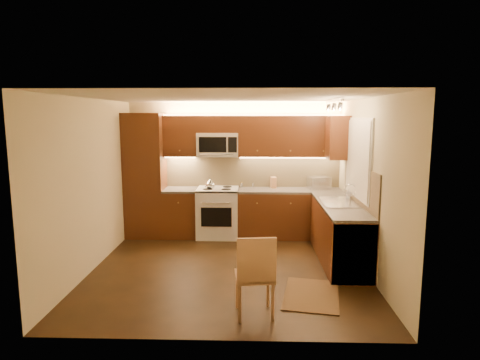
{
  "coord_description": "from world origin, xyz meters",
  "views": [
    {
      "loc": [
        0.35,
        -5.89,
        2.25
      ],
      "look_at": [
        0.15,
        0.55,
        1.25
      ],
      "focal_mm": 31.11,
      "sensor_mm": 36.0,
      "label": 1
    }
  ],
  "objects_px": {
    "sink": "(339,198)",
    "soap_bottle": "(348,193)",
    "kettle": "(210,184)",
    "toaster_oven": "(319,183)",
    "knife_block": "(273,182)",
    "stove": "(218,212)",
    "dining_chair": "(255,274)",
    "microwave": "(218,145)"
  },
  "relations": [
    {
      "from": "toaster_oven",
      "to": "dining_chair",
      "type": "xyz_separation_m",
      "value": [
        -1.2,
        -3.21,
        -0.53
      ]
    },
    {
      "from": "sink",
      "to": "soap_bottle",
      "type": "bearing_deg",
      "value": 55.37
    },
    {
      "from": "sink",
      "to": "knife_block",
      "type": "bearing_deg",
      "value": 126.25
    },
    {
      "from": "stove",
      "to": "toaster_oven",
      "type": "bearing_deg",
      "value": 3.04
    },
    {
      "from": "microwave",
      "to": "toaster_oven",
      "type": "distance_m",
      "value": 2.01
    },
    {
      "from": "microwave",
      "to": "sink",
      "type": "relative_size",
      "value": 0.88
    },
    {
      "from": "toaster_oven",
      "to": "soap_bottle",
      "type": "xyz_separation_m",
      "value": [
        0.35,
        -0.89,
        -0.03
      ]
    },
    {
      "from": "sink",
      "to": "stove",
      "type": "bearing_deg",
      "value": 150.64
    },
    {
      "from": "kettle",
      "to": "toaster_oven",
      "type": "bearing_deg",
      "value": -5.81
    },
    {
      "from": "microwave",
      "to": "dining_chair",
      "type": "relative_size",
      "value": 0.79
    },
    {
      "from": "kettle",
      "to": "toaster_oven",
      "type": "height_order",
      "value": "toaster_oven"
    },
    {
      "from": "stove",
      "to": "sink",
      "type": "distance_m",
      "value": 2.35
    },
    {
      "from": "microwave",
      "to": "knife_block",
      "type": "distance_m",
      "value": 1.26
    },
    {
      "from": "microwave",
      "to": "kettle",
      "type": "height_order",
      "value": "microwave"
    },
    {
      "from": "knife_block",
      "to": "stove",
      "type": "bearing_deg",
      "value": -179.7
    },
    {
      "from": "stove",
      "to": "kettle",
      "type": "relative_size",
      "value": 4.54
    },
    {
      "from": "toaster_oven",
      "to": "microwave",
      "type": "bearing_deg",
      "value": 164.09
    },
    {
      "from": "knife_block",
      "to": "soap_bottle",
      "type": "bearing_deg",
      "value": -49.23
    },
    {
      "from": "microwave",
      "to": "toaster_oven",
      "type": "relative_size",
      "value": 2.0
    },
    {
      "from": "soap_bottle",
      "to": "dining_chair",
      "type": "distance_m",
      "value": 2.83
    },
    {
      "from": "knife_block",
      "to": "soap_bottle",
      "type": "relative_size",
      "value": 1.23
    },
    {
      "from": "knife_block",
      "to": "dining_chair",
      "type": "relative_size",
      "value": 0.22
    },
    {
      "from": "stove",
      "to": "dining_chair",
      "type": "xyz_separation_m",
      "value": [
        0.68,
        -3.11,
        0.02
      ]
    },
    {
      "from": "sink",
      "to": "knife_block",
      "type": "height_order",
      "value": "knife_block"
    },
    {
      "from": "sink",
      "to": "knife_block",
      "type": "relative_size",
      "value": 4.15
    },
    {
      "from": "kettle",
      "to": "dining_chair",
      "type": "relative_size",
      "value": 0.21
    },
    {
      "from": "stove",
      "to": "kettle",
      "type": "height_order",
      "value": "kettle"
    },
    {
      "from": "stove",
      "to": "kettle",
      "type": "bearing_deg",
      "value": -141.94
    },
    {
      "from": "soap_bottle",
      "to": "knife_block",
      "type": "bearing_deg",
      "value": 149.66
    },
    {
      "from": "sink",
      "to": "soap_bottle",
      "type": "distance_m",
      "value": 0.4
    },
    {
      "from": "stove",
      "to": "toaster_oven",
      "type": "height_order",
      "value": "toaster_oven"
    },
    {
      "from": "knife_block",
      "to": "soap_bottle",
      "type": "distance_m",
      "value": 1.54
    },
    {
      "from": "microwave",
      "to": "soap_bottle",
      "type": "height_order",
      "value": "microwave"
    },
    {
      "from": "sink",
      "to": "dining_chair",
      "type": "xyz_separation_m",
      "value": [
        -1.32,
        -1.98,
        -0.49
      ]
    },
    {
      "from": "kettle",
      "to": "toaster_oven",
      "type": "xyz_separation_m",
      "value": [
        2.0,
        0.2,
        -0.01
      ]
    },
    {
      "from": "sink",
      "to": "toaster_oven",
      "type": "distance_m",
      "value": 1.23
    },
    {
      "from": "stove",
      "to": "soap_bottle",
      "type": "xyz_separation_m",
      "value": [
        2.23,
        -0.79,
        0.52
      ]
    },
    {
      "from": "stove",
      "to": "dining_chair",
      "type": "relative_size",
      "value": 0.96
    },
    {
      "from": "soap_bottle",
      "to": "dining_chair",
      "type": "bearing_deg",
      "value": -114.8
    },
    {
      "from": "toaster_oven",
      "to": "soap_bottle",
      "type": "relative_size",
      "value": 2.26
    },
    {
      "from": "knife_block",
      "to": "dining_chair",
      "type": "xyz_separation_m",
      "value": [
        -0.36,
        -3.29,
        -0.52
      ]
    },
    {
      "from": "microwave",
      "to": "sink",
      "type": "bearing_deg",
      "value": -32.21
    }
  ]
}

